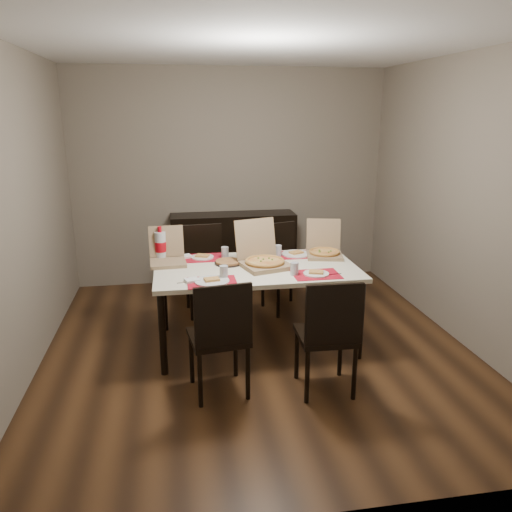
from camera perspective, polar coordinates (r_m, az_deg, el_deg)
name	(u,v)px	position (r m, az deg, el deg)	size (l,w,h in m)	color
ground	(258,349)	(4.66, 0.21, -10.57)	(3.80, 4.00, 0.02)	#472A15
room_walls	(250,152)	(4.60, -0.70, 11.77)	(3.84, 4.02, 2.62)	gray
sideboard	(233,250)	(6.15, -2.59, 0.70)	(1.50, 0.40, 0.90)	black
dining_table	(256,274)	(4.49, 0.00, -2.04)	(1.80, 1.00, 0.75)	#F0E8CA
chair_near_left	(220,334)	(3.73, -4.11, -8.85)	(0.47, 0.47, 0.93)	black
chair_near_right	(329,332)	(3.79, 8.30, -8.60)	(0.43, 0.43, 0.93)	black
chair_far_left	(205,265)	(5.36, -5.88, -1.03)	(0.45, 0.45, 0.93)	black
chair_far_right	(282,263)	(5.42, 3.01, -0.77)	(0.52, 0.52, 0.93)	black
setting_near_left	(213,279)	(4.10, -4.97, -2.63)	(0.48, 0.30, 0.11)	red
setting_near_right	(310,272)	(4.27, 6.16, -1.85)	(0.44, 0.30, 0.11)	red
setting_far_left	(207,256)	(4.75, -5.68, 0.02)	(0.49, 0.30, 0.11)	red
setting_far_right	(292,253)	(4.83, 4.11, 0.33)	(0.48, 0.30, 0.11)	red
napkin_loose	(265,266)	(4.47, 0.98, -1.10)	(0.12, 0.11, 0.02)	white
pizza_box_center	(263,260)	(4.47, 0.82, -0.42)	(0.50, 0.53, 0.40)	#8E7252
pizza_box_right	(324,250)	(4.84, 7.79, 0.66)	(0.40, 0.43, 0.33)	#8E7252
pizza_box_left	(168,257)	(4.64, -10.07, -0.11)	(0.34, 0.37, 0.32)	#8E7252
faina_plate	(228,262)	(4.56, -3.17, -0.72)	(0.26, 0.26, 0.03)	black
dip_bowl	(260,260)	(4.62, 0.49, -0.49)	(0.11, 0.11, 0.03)	white
soda_bottle	(161,246)	(4.72, -10.86, 1.14)	(0.11, 0.11, 0.32)	silver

